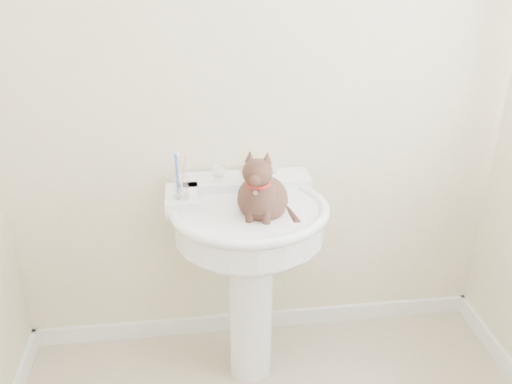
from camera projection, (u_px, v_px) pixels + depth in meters
name	position (u px, v px, depth m)	size (l,w,h in m)	color
wall_back	(258.00, 87.00, 2.22)	(2.20, 0.00, 2.50)	beige
baseboard_back	(258.00, 320.00, 2.75)	(2.20, 0.02, 0.09)	white
pedestal_sink	(249.00, 240.00, 2.20)	(0.65, 0.63, 0.89)	white
faucet	(245.00, 172.00, 2.24)	(0.28, 0.12, 0.14)	silver
soap_bar	(256.00, 168.00, 2.34)	(0.09, 0.06, 0.03)	orange
toothbrush_cup	(181.00, 187.00, 2.10)	(0.07, 0.07, 0.19)	silver
cat	(262.00, 195.00, 2.06)	(0.22, 0.27, 0.40)	#4D2E20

